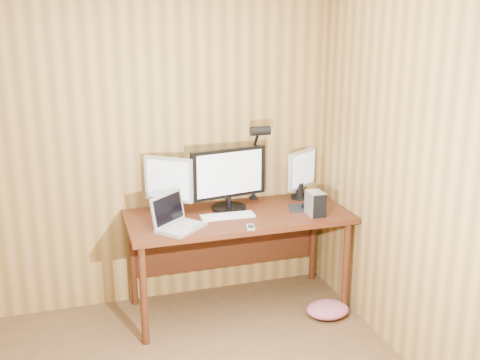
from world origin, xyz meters
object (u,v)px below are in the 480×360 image
monitor_left (169,184)px  desk_lamp (257,152)px  laptop (176,220)px  monitor_center (229,178)px  mouse (306,205)px  keyboard (228,216)px  hard_drive (316,203)px  desk (235,226)px  phone (251,227)px  speaker (300,192)px  monitor_right (302,173)px

monitor_left → desk_lamp: size_ratio=0.65×
monitor_left → laptop: (-0.02, -0.30, -0.17)m
monitor_center → mouse: bearing=-25.5°
keyboard → hard_drive: size_ratio=2.26×
monitor_left → keyboard: (0.38, -0.20, -0.22)m
monitor_left → keyboard: size_ratio=1.08×
mouse → hard_drive: size_ratio=0.61×
monitor_center → desk: bearing=-70.9°
monitor_center → desk_lamp: (0.25, 0.10, 0.16)m
desk → phone: 0.39m
speaker → monitor_right: bearing=50.6°
monitor_right → speaker: bearing=-163.3°
monitor_right → speaker: size_ratio=2.89×
speaker → laptop: bearing=-162.9°
laptop → monitor_center: bearing=-10.6°
monitor_right → desk_lamp: size_ratio=0.59×
keyboard → speaker: 0.69m
hard_drive → speaker: 0.36m
monitor_center → monitor_right: (0.62, 0.09, -0.04)m
desk → desk_lamp: bearing=35.0°
monitor_right → hard_drive: size_ratio=2.23×
hard_drive → phone: bearing=-167.0°
mouse → desk_lamp: (-0.30, 0.25, 0.38)m
monitor_right → desk: bearing=159.9°
mouse → speaker: bearing=106.9°
mouse → hard_drive: hard_drive is taller
monitor_left → desk_lamp: 0.71m
keyboard → phone: size_ratio=3.51×
mouse → desk_lamp: size_ratio=0.16×
desk → speaker: 0.60m
desk → laptop: size_ratio=3.98×
laptop → hard_drive: size_ratio=2.34×
desk_lamp → monitor_right: bearing=-13.0°
phone → mouse: bearing=41.6°
speaker → desk: bearing=-169.2°
mouse → speaker: size_ratio=0.79×
speaker → keyboard: bearing=-161.3°
desk → keyboard: size_ratio=4.12×
desk → keyboard: bearing=-128.6°
monitor_right → phone: monitor_right is taller
phone → keyboard: bearing=122.7°
monitor_center → phone: monitor_center is taller
monitor_left → monitor_right: bearing=39.9°
laptop → speaker: bearing=-24.3°
mouse → hard_drive: (0.01, -0.16, 0.06)m
monitor_center → laptop: 0.56m
monitor_right → phone: bearing=-172.8°
monitor_center → mouse: monitor_center is taller
hard_drive → phone: (-0.53, -0.12, -0.08)m
laptop → desk_lamp: (0.71, 0.37, 0.34)m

